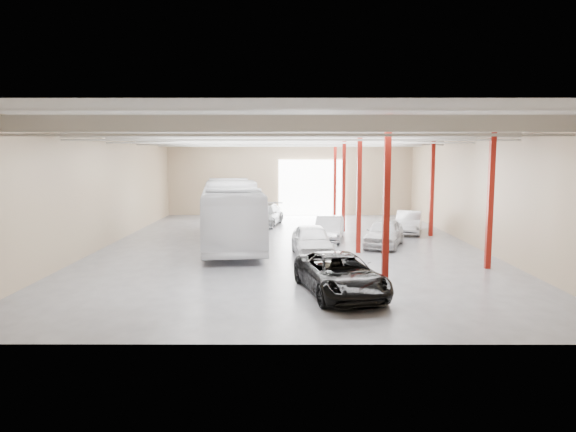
{
  "coord_description": "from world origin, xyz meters",
  "views": [
    {
      "loc": [
        -0.08,
        -30.29,
        5.46
      ],
      "look_at": [
        -0.13,
        -3.11,
        2.2
      ],
      "focal_mm": 32.0,
      "sensor_mm": 36.0,
      "label": 1
    }
  ],
  "objects_px": {
    "car_row_b": "(329,228)",
    "coach_bus": "(231,212)",
    "car_right_far": "(384,233)",
    "car_row_a": "(312,241)",
    "car_row_c": "(264,215)",
    "black_sedan": "(340,275)",
    "car_right_near": "(409,222)"
  },
  "relations": [
    {
      "from": "coach_bus",
      "to": "car_row_c",
      "type": "relative_size",
      "value": 2.48
    },
    {
      "from": "coach_bus",
      "to": "car_row_c",
      "type": "height_order",
      "value": "coach_bus"
    },
    {
      "from": "coach_bus",
      "to": "car_right_far",
      "type": "bearing_deg",
      "value": -13.73
    },
    {
      "from": "coach_bus",
      "to": "car_row_b",
      "type": "bearing_deg",
      "value": 3.67
    },
    {
      "from": "car_row_b",
      "to": "coach_bus",
      "type": "bearing_deg",
      "value": -159.51
    },
    {
      "from": "car_row_b",
      "to": "car_right_far",
      "type": "xyz_separation_m",
      "value": [
        3.12,
        -2.2,
        0.04
      ]
    },
    {
      "from": "coach_bus",
      "to": "black_sedan",
      "type": "distance_m",
      "value": 12.9
    },
    {
      "from": "car_right_near",
      "to": "car_row_b",
      "type": "bearing_deg",
      "value": -136.38
    },
    {
      "from": "car_row_a",
      "to": "car_row_c",
      "type": "xyz_separation_m",
      "value": [
        -3.16,
        12.0,
        -0.03
      ]
    },
    {
      "from": "car_right_far",
      "to": "black_sedan",
      "type": "bearing_deg",
      "value": -89.46
    },
    {
      "from": "coach_bus",
      "to": "black_sedan",
      "type": "height_order",
      "value": "coach_bus"
    },
    {
      "from": "coach_bus",
      "to": "car_right_far",
      "type": "height_order",
      "value": "coach_bus"
    },
    {
      "from": "coach_bus",
      "to": "car_row_c",
      "type": "distance_m",
      "value": 8.31
    },
    {
      "from": "coach_bus",
      "to": "car_row_a",
      "type": "xyz_separation_m",
      "value": [
        4.8,
        -3.94,
        -1.1
      ]
    },
    {
      "from": "black_sedan",
      "to": "car_row_a",
      "type": "bearing_deg",
      "value": 83.19
    },
    {
      "from": "car_row_c",
      "to": "car_right_far",
      "type": "height_order",
      "value": "car_row_c"
    },
    {
      "from": "car_row_b",
      "to": "car_right_far",
      "type": "height_order",
      "value": "car_right_far"
    },
    {
      "from": "coach_bus",
      "to": "car_right_near",
      "type": "distance_m",
      "value": 12.73
    },
    {
      "from": "black_sedan",
      "to": "car_right_far",
      "type": "distance_m",
      "value": 11.26
    },
    {
      "from": "car_row_c",
      "to": "car_right_near",
      "type": "relative_size",
      "value": 1.2
    },
    {
      "from": "coach_bus",
      "to": "car_right_near",
      "type": "bearing_deg",
      "value": 11.69
    },
    {
      "from": "black_sedan",
      "to": "car_row_a",
      "type": "relative_size",
      "value": 1.14
    },
    {
      "from": "black_sedan",
      "to": "car_right_near",
      "type": "height_order",
      "value": "black_sedan"
    },
    {
      "from": "coach_bus",
      "to": "car_row_a",
      "type": "bearing_deg",
      "value": -47.3
    },
    {
      "from": "coach_bus",
      "to": "car_right_far",
      "type": "xyz_separation_m",
      "value": [
        9.26,
        -0.94,
        -1.14
      ]
    },
    {
      "from": "car_row_a",
      "to": "car_row_c",
      "type": "relative_size",
      "value": 0.89
    },
    {
      "from": "car_right_far",
      "to": "car_row_c",
      "type": "bearing_deg",
      "value": 149.9
    },
    {
      "from": "coach_bus",
      "to": "car_right_far",
      "type": "relative_size",
      "value": 2.94
    },
    {
      "from": "car_right_near",
      "to": "car_right_far",
      "type": "height_order",
      "value": "car_right_far"
    },
    {
      "from": "black_sedan",
      "to": "car_right_far",
      "type": "relative_size",
      "value": 1.2
    },
    {
      "from": "black_sedan",
      "to": "car_row_c",
      "type": "distance_m",
      "value": 20.03
    },
    {
      "from": "car_row_c",
      "to": "car_right_far",
      "type": "relative_size",
      "value": 1.18
    }
  ]
}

